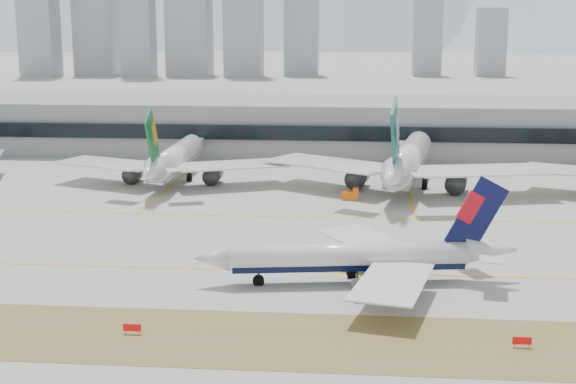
# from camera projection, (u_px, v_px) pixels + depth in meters

# --- Properties ---
(ground) EXTENTS (3000.00, 3000.00, 0.00)m
(ground) POSITION_uv_depth(u_px,v_px,m) (248.00, 261.00, 127.52)
(ground) COLOR #A4A199
(ground) RESTS_ON ground
(taxiing_airliner) EXTENTS (47.09, 40.56, 15.86)m
(taxiing_airliner) POSITION_uv_depth(u_px,v_px,m) (360.00, 258.00, 115.76)
(taxiing_airliner) COLOR white
(taxiing_airliner) RESTS_ON ground
(widebody_eva) EXTENTS (56.39, 54.95, 20.09)m
(widebody_eva) POSITION_uv_depth(u_px,v_px,m) (174.00, 160.00, 189.71)
(widebody_eva) COLOR white
(widebody_eva) RESTS_ON ground
(widebody_cathay) EXTENTS (65.13, 64.48, 23.55)m
(widebody_cathay) POSITION_uv_depth(u_px,v_px,m) (407.00, 162.00, 181.71)
(widebody_cathay) COLOR white
(widebody_cathay) RESTS_ON ground
(terminal) EXTENTS (280.00, 43.10, 15.00)m
(terminal) POSITION_uv_depth(u_px,v_px,m) (301.00, 125.00, 237.91)
(terminal) COLOR gray
(terminal) RESTS_ON ground
(hold_sign_left) EXTENTS (2.20, 0.15, 1.35)m
(hold_sign_left) POSITION_uv_depth(u_px,v_px,m) (132.00, 328.00, 96.99)
(hold_sign_left) COLOR red
(hold_sign_left) RESTS_ON ground
(hold_sign_right) EXTENTS (2.20, 0.15, 1.35)m
(hold_sign_right) POSITION_uv_depth(u_px,v_px,m) (522.00, 341.00, 92.97)
(hold_sign_right) COLOR red
(hold_sign_right) RESTS_ON ground
(gse_c) EXTENTS (3.55, 2.00, 2.60)m
(gse_c) POSITION_uv_depth(u_px,v_px,m) (351.00, 195.00, 171.52)
(gse_c) COLOR orange
(gse_c) RESTS_ON ground
(city_skyline) EXTENTS (342.00, 49.80, 140.00)m
(city_skyline) POSITION_uv_depth(u_px,v_px,m) (186.00, 5.00, 568.50)
(city_skyline) COLOR #939EA8
(city_skyline) RESTS_ON ground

